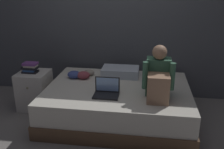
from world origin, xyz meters
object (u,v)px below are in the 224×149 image
nightstand (35,90)px  person_sitting (158,78)px  book_stack (30,68)px  bed (118,102)px  pillow (120,72)px  clothes_pile (81,74)px  laptop (107,91)px

nightstand → person_sitting: (1.83, -0.38, 0.44)m
person_sitting → book_stack: 1.89m
bed → nightstand: bearing=174.4°
pillow → person_sitting: bearing=-52.2°
pillow → book_stack: bearing=-165.8°
book_stack → clothes_pile: size_ratio=0.59×
nightstand → pillow: pillow is taller
book_stack → clothes_pile: 0.75m
person_sitting → clothes_pile: bearing=154.7°
book_stack → person_sitting: bearing=-11.4°
book_stack → nightstand: bearing=17.0°
bed → clothes_pile: (-0.60, 0.28, 0.29)m
laptop → clothes_pile: 0.75m
nightstand → book_stack: 0.37m
person_sitting → clothes_pile: 1.26m
nightstand → book_stack: bearing=-163.0°
laptop → clothes_pile: laptop is taller
bed → laptop: laptop is taller
book_stack → laptop: bearing=-18.6°
bed → pillow: (-0.02, 0.45, 0.31)m
laptop → pillow: bearing=82.8°
nightstand → book_stack: book_stack is taller
laptop → book_stack: size_ratio=1.43×
nightstand → pillow: 1.34m
pillow → nightstand: bearing=-165.9°
clothes_pile → laptop: bearing=-49.3°
laptop → pillow: laptop is taller
bed → person_sitting: 0.76m
nightstand → person_sitting: person_sitting is taller
bed → nightstand: size_ratio=3.47×
nightstand → person_sitting: bearing=-11.9°
nightstand → laptop: laptop is taller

